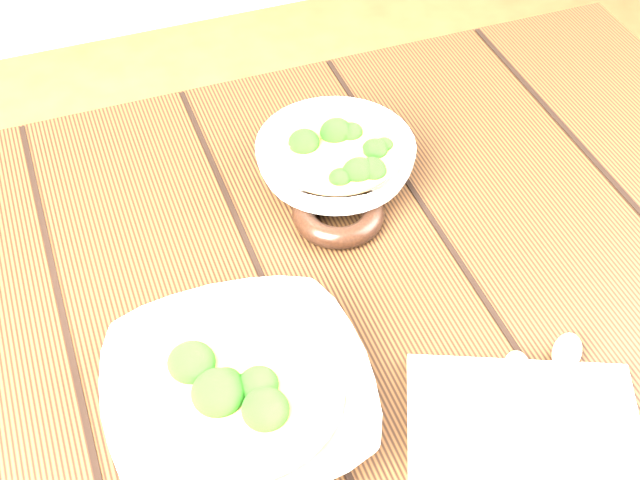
# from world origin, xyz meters

# --- Properties ---
(table) EXTENTS (1.20, 0.80, 0.75)m
(table) POSITION_xyz_m (0.00, 0.00, 0.63)
(table) COLOR #36200F
(table) RESTS_ON ground
(soup_bowl_front) EXTENTS (0.24, 0.24, 0.07)m
(soup_bowl_front) POSITION_xyz_m (-0.09, -0.09, 0.78)
(soup_bowl_front) COLOR silver
(soup_bowl_front) RESTS_ON table
(soup_bowl_back) EXTENTS (0.23, 0.23, 0.06)m
(soup_bowl_back) POSITION_xyz_m (0.10, 0.17, 0.78)
(soup_bowl_back) COLOR silver
(soup_bowl_back) RESTS_ON table
(trivet) EXTENTS (0.12, 0.12, 0.02)m
(trivet) POSITION_xyz_m (0.08, 0.11, 0.76)
(trivet) COLOR black
(trivet) RESTS_ON table
(napkin) EXTENTS (0.25, 0.23, 0.01)m
(napkin) POSITION_xyz_m (0.14, -0.21, 0.76)
(napkin) COLOR beige
(napkin) RESTS_ON table
(spoon_left) EXTENTS (0.10, 0.15, 0.01)m
(spoon_left) POSITION_xyz_m (0.14, -0.17, 0.76)
(spoon_left) COLOR #B8B4A3
(spoon_left) RESTS_ON napkin
(spoon_right) EXTENTS (0.13, 0.13, 0.01)m
(spoon_right) POSITION_xyz_m (0.19, -0.16, 0.76)
(spoon_right) COLOR #B8B4A3
(spoon_right) RESTS_ON napkin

